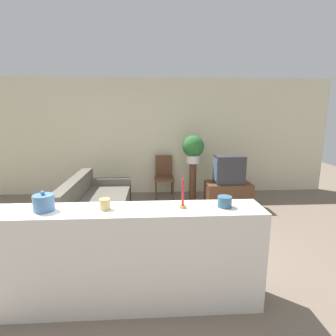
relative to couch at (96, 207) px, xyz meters
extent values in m
plane|color=#756656|center=(0.73, -1.67, -0.27)|extent=(14.00, 14.00, 0.00)
cube|color=beige|center=(0.73, 1.76, 1.08)|extent=(9.00, 0.06, 2.70)
cube|color=#605B51|center=(0.05, 0.00, -0.06)|extent=(0.98, 1.98, 0.43)
cube|color=#605B51|center=(-0.34, 0.00, 0.33)|extent=(0.20, 1.98, 0.35)
cube|color=#605B51|center=(0.05, -0.91, 0.01)|extent=(0.98, 0.16, 0.57)
cube|color=#605B51|center=(0.05, 0.91, 0.01)|extent=(0.98, 0.16, 0.57)
cube|color=brown|center=(2.58, 0.72, -0.03)|extent=(0.92, 0.54, 0.49)
cube|color=#333338|center=(2.58, 0.72, 0.50)|extent=(0.57, 0.42, 0.57)
cube|color=#4C6B93|center=(2.29, 0.72, 0.50)|extent=(0.02, 0.35, 0.45)
cube|color=brown|center=(1.27, 1.33, 0.17)|extent=(0.44, 0.44, 0.04)
cube|color=brown|center=(1.27, 1.53, 0.43)|extent=(0.40, 0.04, 0.49)
cylinder|color=brown|center=(1.08, 1.14, -0.06)|extent=(0.04, 0.04, 0.42)
cylinder|color=brown|center=(1.46, 1.14, -0.06)|extent=(0.04, 0.04, 0.42)
cylinder|color=brown|center=(1.08, 1.52, -0.06)|extent=(0.04, 0.04, 0.42)
cylinder|color=brown|center=(1.46, 1.52, -0.06)|extent=(0.04, 0.04, 0.42)
cylinder|color=brown|center=(1.91, 1.19, 0.14)|extent=(0.16, 0.16, 0.82)
cylinder|color=white|center=(1.91, 1.19, 0.64)|extent=(0.29, 0.29, 0.17)
sphere|color=#2D7033|center=(1.91, 1.19, 0.92)|extent=(0.48, 0.48, 0.48)
cube|color=white|center=(0.73, -2.10, 0.23)|extent=(2.69, 0.44, 1.01)
cylinder|color=#4C7AAD|center=(0.01, -2.10, 0.82)|extent=(0.19, 0.19, 0.15)
sphere|color=#4C7AAD|center=(0.01, -2.10, 0.91)|extent=(0.04, 0.04, 0.04)
cylinder|color=tan|center=(0.57, -2.10, 0.79)|extent=(0.10, 0.10, 0.10)
cylinder|color=#B7933D|center=(1.30, -2.10, 0.75)|extent=(0.07, 0.07, 0.02)
cylinder|color=#B7282D|center=(1.30, -2.10, 0.89)|extent=(0.02, 0.02, 0.26)
cylinder|color=#335B75|center=(1.70, -2.10, 0.79)|extent=(0.14, 0.14, 0.11)
camera|label=1|loc=(1.02, -4.45, 1.62)|focal=28.00mm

